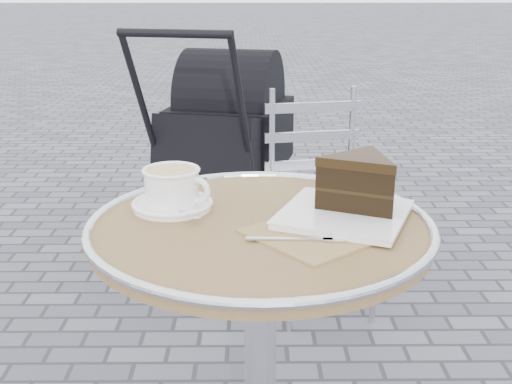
{
  "coord_description": "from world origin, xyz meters",
  "views": [
    {
      "loc": [
        -0.02,
        -1.24,
        1.2
      ],
      "look_at": [
        -0.01,
        0.06,
        0.78
      ],
      "focal_mm": 45.0,
      "sensor_mm": 36.0,
      "label": 1
    }
  ],
  "objects_px": {
    "cafe_table": "(260,295)",
    "cake_plate_set": "(355,189)",
    "cappuccino_set": "(173,191)",
    "bistro_chair": "(316,174)",
    "baby_stroller": "(225,148)"
  },
  "relations": [
    {
      "from": "baby_stroller",
      "to": "cake_plate_set",
      "type": "bearing_deg",
      "value": -64.47
    },
    {
      "from": "bistro_chair",
      "to": "baby_stroller",
      "type": "xyz_separation_m",
      "value": [
        -0.37,
        0.57,
        -0.04
      ]
    },
    {
      "from": "cafe_table",
      "to": "bistro_chair",
      "type": "xyz_separation_m",
      "value": [
        0.23,
        1.09,
        -0.05
      ]
    },
    {
      "from": "cafe_table",
      "to": "cake_plate_set",
      "type": "xyz_separation_m",
      "value": [
        0.2,
        0.03,
        0.23
      ]
    },
    {
      "from": "cafe_table",
      "to": "bistro_chair",
      "type": "distance_m",
      "value": 1.11
    },
    {
      "from": "cake_plate_set",
      "to": "baby_stroller",
      "type": "relative_size",
      "value": 0.37
    },
    {
      "from": "cafe_table",
      "to": "baby_stroller",
      "type": "xyz_separation_m",
      "value": [
        -0.14,
        1.66,
        -0.1
      ]
    },
    {
      "from": "cappuccino_set",
      "to": "bistro_chair",
      "type": "xyz_separation_m",
      "value": [
        0.42,
        1.0,
        -0.26
      ]
    },
    {
      "from": "cappuccino_set",
      "to": "cake_plate_set",
      "type": "height_order",
      "value": "cake_plate_set"
    },
    {
      "from": "cake_plate_set",
      "to": "bistro_chair",
      "type": "distance_m",
      "value": 1.09
    },
    {
      "from": "baby_stroller",
      "to": "cafe_table",
      "type": "bearing_deg",
      "value": -71.39
    },
    {
      "from": "cake_plate_set",
      "to": "cappuccino_set",
      "type": "bearing_deg",
      "value": -166.31
    },
    {
      "from": "cake_plate_set",
      "to": "bistro_chair",
      "type": "height_order",
      "value": "cake_plate_set"
    },
    {
      "from": "cafe_table",
      "to": "bistro_chair",
      "type": "bearing_deg",
      "value": 78.12
    },
    {
      "from": "cafe_table",
      "to": "cake_plate_set",
      "type": "height_order",
      "value": "cake_plate_set"
    }
  ]
}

